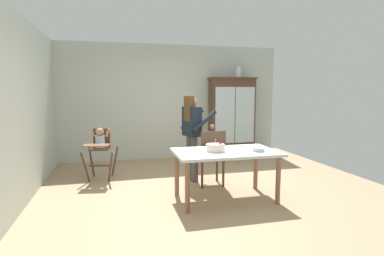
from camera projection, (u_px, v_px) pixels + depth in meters
The scene contains 11 objects.
ground_plane at pixel (202, 191), 5.04m from camera, with size 6.24×6.24×0.00m, color tan.
wall_back at pixel (172, 102), 7.41m from camera, with size 5.32×0.06×2.70m, color beige.
wall_left at pixel (18, 111), 4.23m from camera, with size 0.06×5.32×2.70m, color beige.
china_cabinet at pixel (232, 117), 7.55m from camera, with size 1.13×0.48×1.94m.
ceramic_vase at pixel (238, 73), 7.47m from camera, with size 0.13×0.13×0.27m.
high_chair_with_toddler at pixel (100, 144), 5.64m from camera, with size 0.67×0.76×0.95m.
adult_person at pixel (192, 128), 5.50m from camera, with size 0.61×0.60×1.53m.
dining_table at pixel (226, 157), 4.57m from camera, with size 1.52×0.92×0.74m.
birthday_cake at pixel (215, 148), 4.51m from camera, with size 0.28×0.28×0.19m.
serving_bowl at pixel (258, 149), 4.52m from camera, with size 0.18×0.18×0.06m, color #B2BCC6.
dining_chair_far_side at pixel (212, 154), 5.22m from camera, with size 0.46×0.46×0.96m.
Camera 1 is at (-1.38, -4.68, 1.62)m, focal length 28.92 mm.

